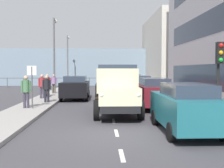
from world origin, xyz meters
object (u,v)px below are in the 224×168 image
pedestrian_couple_a (54,82)px  traffic_light_near (219,63)px  lamp_post_promenade (54,49)px  car_black_oppositeside_0 (75,87)px  pedestrian_with_bag (47,83)px  lamp_post_far (68,56)px  pedestrian_in_dark_coat (47,87)px  street_sign (32,79)px  car_maroon_kerbside_1 (153,93)px  car_navy_kerbside_3 (132,83)px  car_red_kerbside_2 (139,86)px  pedestrian_near_railing (42,84)px  truck_vintage_cream (117,91)px  car_teal_kerbside_near (185,107)px  pedestrian_by_lamp (26,89)px

pedestrian_couple_a → traffic_light_near: size_ratio=0.51×
lamp_post_promenade → car_black_oppositeside_0: bearing=119.1°
car_black_oppositeside_0 → pedestrian_with_bag: (2.20, -0.87, 0.25)m
pedestrian_couple_a → lamp_post_far: (-0.01, -10.32, 2.72)m
pedestrian_with_bag → traffic_light_near: size_ratio=0.53×
pedestrian_in_dark_coat → pedestrian_couple_a: bearing=-84.2°
car_black_oppositeside_0 → pedestrian_couple_a: 4.23m
car_black_oppositeside_0 → traffic_light_near: 11.45m
lamp_post_far → street_sign: bearing=91.2°
car_maroon_kerbside_1 → car_black_oppositeside_0: 6.87m
pedestrian_couple_a → car_black_oppositeside_0: bearing=121.1°
car_black_oppositeside_0 → lamp_post_promenade: bearing=-60.9°
car_navy_kerbside_3 → car_black_oppositeside_0: bearing=52.8°
car_black_oppositeside_0 → pedestrian_with_bag: size_ratio=2.49×
car_red_kerbside_2 → pedestrian_with_bag: pedestrian_with_bag is taller
car_navy_kerbside_3 → pedestrian_near_railing: (7.15, 6.92, 0.26)m
truck_vintage_cream → pedestrian_in_dark_coat: size_ratio=3.36×
car_teal_kerbside_near → traffic_light_near: (-2.00, -1.95, 1.58)m
truck_vintage_cream → pedestrian_with_bag: (4.85, -8.11, -0.03)m
car_teal_kerbside_near → car_maroon_kerbside_1: 6.13m
car_teal_kerbside_near → lamp_post_promenade: (6.97, -14.83, 3.09)m
car_navy_kerbside_3 → pedestrian_with_bag: pedestrian_with_bag is taller
car_black_oppositeside_0 → traffic_light_near: traffic_light_near is taller
car_teal_kerbside_near → pedestrian_couple_a: pedestrian_couple_a is taller
truck_vintage_cream → car_black_oppositeside_0: bearing=-69.9°
truck_vintage_cream → pedestrian_couple_a: (4.83, -10.86, -0.07)m
truck_vintage_cream → pedestrian_with_bag: bearing=-59.1°
car_maroon_kerbside_1 → lamp_post_far: size_ratio=0.71×
truck_vintage_cream → lamp_post_promenade: bearing=-66.7°
truck_vintage_cream → lamp_post_far: (4.82, -21.18, 2.65)m
pedestrian_in_dark_coat → lamp_post_far: bearing=-87.7°
car_red_kerbside_2 → pedestrian_in_dark_coat: size_ratio=2.60×
car_black_oppositeside_0 → street_sign: street_sign is taller
pedestrian_in_dark_coat → pedestrian_couple_a: pedestrian_in_dark_coat is taller
pedestrian_in_dark_coat → pedestrian_with_bag: 3.99m
car_black_oppositeside_0 → pedestrian_in_dark_coat: (1.50, 3.06, 0.24)m
traffic_light_near → street_sign: bearing=-21.2°
car_teal_kerbside_near → car_red_kerbside_2: 12.09m
lamp_post_promenade → car_navy_kerbside_3: bearing=-159.9°
traffic_light_near → lamp_post_promenade: size_ratio=0.50×
car_maroon_kerbside_1 → pedestrian_couple_a: pedestrian_couple_a is taller
car_navy_kerbside_3 → car_teal_kerbside_near: bearing=90.0°
car_teal_kerbside_near → lamp_post_promenade: 16.67m
pedestrian_near_railing → car_black_oppositeside_0: bearing=-166.9°
car_navy_kerbside_3 → car_black_oppositeside_0: same height
car_maroon_kerbside_1 → pedestrian_couple_a: 11.02m
pedestrian_couple_a → car_maroon_kerbside_1: bearing=129.6°
car_teal_kerbside_near → pedestrian_by_lamp: (6.95, -5.42, 0.28)m
car_black_oppositeside_0 → pedestrian_near_railing: (2.31, 0.54, 0.26)m
pedestrian_couple_a → lamp_post_far: 10.67m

